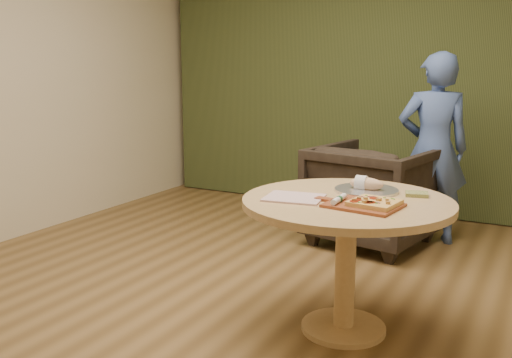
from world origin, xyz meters
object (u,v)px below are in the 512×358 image
at_px(person_standing, 433,149).
at_px(serving_tray, 366,190).
at_px(pizza_paddle, 361,205).
at_px(flatbread_pizza, 374,202).
at_px(armchair, 373,190).
at_px(cutlery_roll, 339,199).
at_px(bread_roll, 365,184).
at_px(pedestal_table, 347,224).

bearing_deg(person_standing, serving_tray, 66.73).
relative_size(pizza_paddle, flatbread_pizza, 1.87).
bearing_deg(pizza_paddle, armchair, 112.13).
relative_size(cutlery_roll, serving_tray, 0.56).
distance_m(bread_roll, armchair, 1.47).
relative_size(flatbread_pizza, bread_roll, 1.28).
relative_size(bread_roll, armchair, 0.21).
xyz_separation_m(cutlery_roll, serving_tray, (0.03, 0.37, -0.02)).
xyz_separation_m(cutlery_roll, person_standing, (0.06, 2.02, -0.00)).
distance_m(bread_roll, person_standing, 1.65).
distance_m(cutlery_roll, bread_roll, 0.37).
distance_m(cutlery_roll, armchair, 1.81).
xyz_separation_m(pedestal_table, serving_tray, (0.03, 0.22, 0.15)).
relative_size(serving_tray, armchair, 0.39).
distance_m(flatbread_pizza, person_standing, 2.00).
distance_m(pedestal_table, flatbread_pizza, 0.27).
relative_size(bread_roll, person_standing, 0.12).
height_order(cutlery_roll, armchair, armchair).
distance_m(pedestal_table, serving_tray, 0.27).
bearing_deg(serving_tray, bread_roll, 180.00).
xyz_separation_m(bread_roll, armchair, (-0.36, 1.38, -0.34)).
bearing_deg(armchair, cutlery_roll, 111.59).
distance_m(flatbread_pizza, armchair, 1.83).
bearing_deg(serving_tray, armchair, 104.76).
bearing_deg(armchair, pedestal_table, 112.41).
bearing_deg(bread_roll, pizza_paddle, -75.08).
distance_m(serving_tray, person_standing, 1.65).
bearing_deg(serving_tray, person_standing, 88.76).
distance_m(cutlery_roll, person_standing, 2.02).
relative_size(flatbread_pizza, serving_tray, 0.69).
xyz_separation_m(pizza_paddle, armchair, (-0.45, 1.73, -0.31)).
bearing_deg(person_standing, bread_roll, 66.42).
distance_m(flatbread_pizza, serving_tray, 0.37).
relative_size(flatbread_pizza, armchair, 0.27).
relative_size(pizza_paddle, armchair, 0.51).
height_order(armchair, person_standing, person_standing).
height_order(cutlery_roll, bread_roll, bread_roll).
bearing_deg(bread_roll, serving_tray, 0.00).
xyz_separation_m(flatbread_pizza, armchair, (-0.51, 1.73, -0.33)).
relative_size(pizza_paddle, cutlery_roll, 2.33).
relative_size(serving_tray, bread_roll, 1.84).
relative_size(pedestal_table, flatbread_pizza, 4.53).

